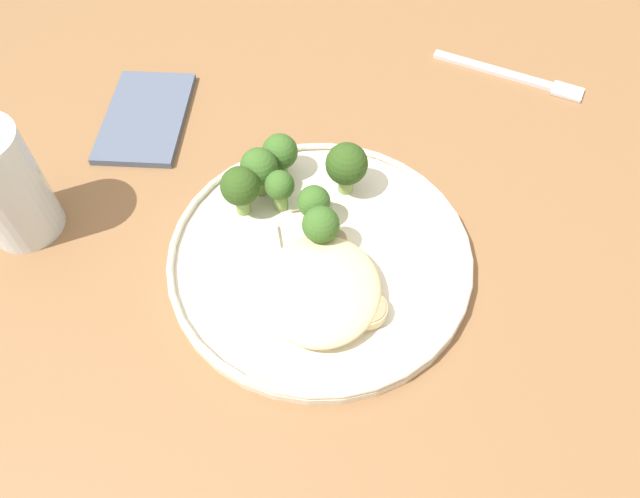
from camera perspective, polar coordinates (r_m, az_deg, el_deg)
ground at (r=1.27m, az=0.80°, el=-17.87°), size 6.00×6.00×0.00m
wooden_dining_table at (r=0.67m, az=1.44°, el=-1.01°), size 1.40×1.00×0.74m
dinner_plate at (r=0.57m, az=-0.00°, el=-0.67°), size 0.29×0.29×0.02m
noodle_bed at (r=0.53m, az=0.05°, el=-3.85°), size 0.12×0.11×0.03m
seared_scallop_rear_pale at (r=0.56m, az=1.38°, el=0.66°), size 0.02×0.02×0.01m
seared_scallop_front_small at (r=0.53m, az=-1.96°, el=-3.91°), size 0.03×0.03×0.02m
seared_scallop_left_edge at (r=0.53m, az=4.56°, el=-5.80°), size 0.04×0.04×0.01m
seared_scallop_tiny_bay at (r=0.52m, az=0.33°, el=-6.67°), size 0.03×0.03×0.02m
seared_scallop_right_edge at (r=0.53m, az=1.90°, el=-3.81°), size 0.02×0.02×0.02m
seared_scallop_tilted_round at (r=0.55m, az=-1.38°, el=-1.77°), size 0.03×0.03×0.01m
broccoli_floret_right_tilted at (r=0.58m, az=-3.86°, el=6.17°), size 0.03×0.03×0.05m
broccoli_floret_split_head at (r=0.59m, az=-5.87°, el=7.75°), size 0.04×0.04×0.06m
broccoli_floret_tall_stalk at (r=0.54m, az=0.08°, el=2.20°), size 0.03×0.03×0.05m
broccoli_floret_rear_charred at (r=0.58m, az=-7.66°, el=5.87°), size 0.04×0.04×0.06m
broccoli_floret_front_edge at (r=0.61m, az=-3.86°, el=9.22°), size 0.04×0.04×0.05m
broccoli_floret_beside_noodles at (r=0.57m, az=-0.59°, el=4.46°), size 0.03×0.03×0.05m
broccoli_floret_small_sprig at (r=0.59m, az=2.57°, el=8.05°), size 0.04×0.04×0.06m
onion_sliver_curled_piece at (r=0.57m, az=-4.12°, el=0.46°), size 0.05×0.02×0.00m
onion_sliver_pale_crescent at (r=0.59m, az=-0.99°, el=3.86°), size 0.02×0.04×0.00m
water_glass at (r=0.63m, az=-27.84°, el=4.97°), size 0.07×0.07×0.12m
dinner_fork at (r=0.80m, az=17.99°, el=15.53°), size 0.09×0.18×0.00m
folded_napkin at (r=0.73m, az=-16.38°, el=12.07°), size 0.15×0.09×0.01m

